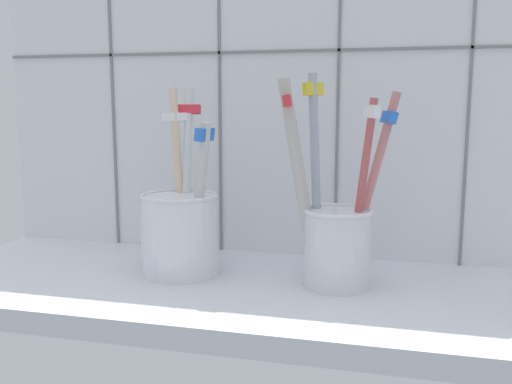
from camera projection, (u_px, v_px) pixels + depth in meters
counter_slab at (252, 294)px, 51.85cm from camera, size 64.00×22.00×2.00cm
tile_wall_back at (280, 65)px, 59.93cm from camera, size 64.00×2.20×45.00cm
toothbrush_cup_left at (181, 228)px, 54.37cm from camera, size 7.56×8.71×18.10cm
toothbrush_cup_right at (336, 233)px, 50.69cm from camera, size 10.78×6.56×19.17cm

